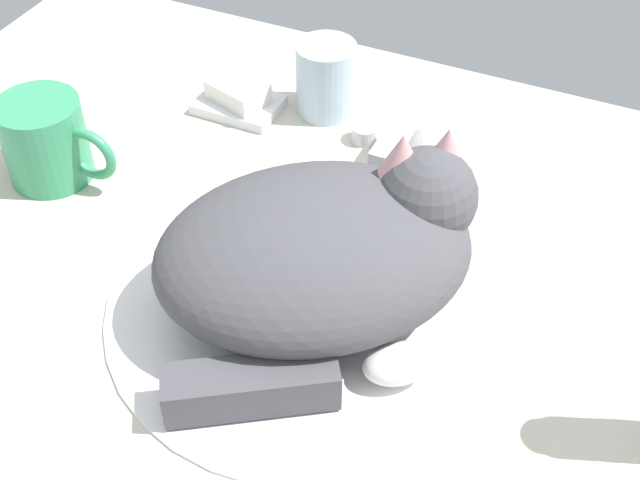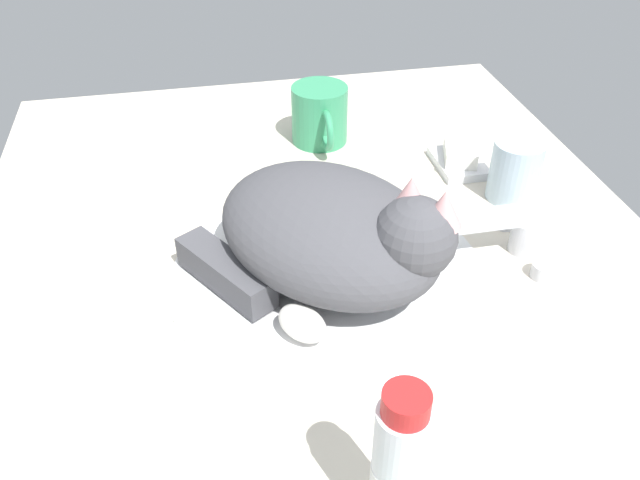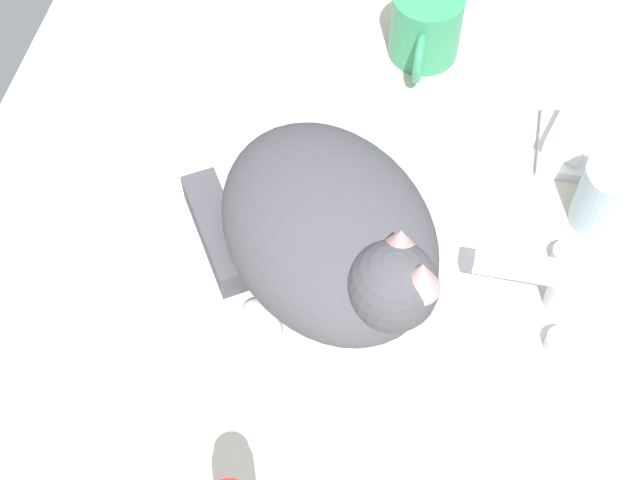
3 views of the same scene
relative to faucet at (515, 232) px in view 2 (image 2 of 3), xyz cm
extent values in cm
cube|color=beige|center=(0.00, -22.21, -4.29)|extent=(110.00, 82.50, 3.00)
cylinder|color=white|center=(0.00, -22.21, -2.47)|extent=(35.87, 35.87, 0.63)
cylinder|color=silver|center=(0.00, 1.47, -0.69)|extent=(3.60, 3.60, 4.20)
cube|color=silver|center=(0.00, -3.23, 2.41)|extent=(2.00, 9.41, 2.00)
cylinder|color=silver|center=(-5.04, 1.47, -1.89)|extent=(2.80, 2.80, 1.80)
cylinder|color=silver|center=(5.04, 1.47, -1.89)|extent=(2.80, 2.80, 1.80)
ellipsoid|color=#4C4C51|center=(0.00, -22.21, 3.50)|extent=(32.85, 31.56, 11.30)
sphere|color=#4C4C51|center=(6.98, -15.08, 6.60)|extent=(11.86, 11.86, 8.46)
ellipsoid|color=white|center=(5.63, -16.10, 4.91)|extent=(7.20, 7.03, 4.66)
cone|color=#DB9E9E|center=(4.56, -15.04, 10.20)|extent=(5.34, 5.34, 3.81)
cone|color=#DB9E9E|center=(7.60, -12.74, 10.20)|extent=(5.34, 5.34, 3.81)
cube|color=#4C4C51|center=(-0.42, -33.63, -0.34)|extent=(13.24, 10.26, 3.63)
ellipsoid|color=white|center=(9.31, -26.87, -0.52)|extent=(6.64, 6.25, 3.26)
cylinder|color=#389966|center=(-31.56, -16.78, 1.50)|extent=(8.30, 8.30, 8.57)
torus|color=#389966|center=(-26.21, -16.78, 1.50)|extent=(5.80, 1.00, 5.80)
cylinder|color=silver|center=(-11.00, 4.88, 1.28)|extent=(6.51, 6.51, 8.13)
cube|color=white|center=(-19.80, 1.03, -2.19)|extent=(9.00, 6.40, 1.20)
cube|color=white|center=(-19.80, 1.03, -0.49)|extent=(7.18, 5.93, 2.20)
cylinder|color=white|center=(30.18, -23.75, 3.99)|extent=(3.84, 3.84, 13.56)
cylinder|color=white|center=(30.18, -23.75, 3.31)|extent=(3.92, 3.92, 3.39)
cylinder|color=red|center=(30.18, -23.75, 11.67)|extent=(3.26, 3.26, 1.80)
camera|label=1|loc=(21.34, -68.02, 53.26)|focal=48.89mm
camera|label=2|loc=(55.52, -34.56, 45.12)|focal=36.79mm
camera|label=3|loc=(48.62, -13.39, 77.74)|focal=51.66mm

